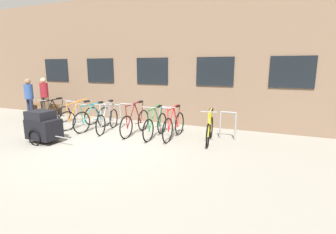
{
  "coord_description": "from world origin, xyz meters",
  "views": [
    {
      "loc": [
        4.28,
        -5.55,
        2.17
      ],
      "look_at": [
        1.31,
        1.6,
        0.6
      ],
      "focal_mm": 26.88,
      "sensor_mm": 36.0,
      "label": 1
    }
  ],
  "objects_px": {
    "bicycle_orange": "(80,117)",
    "bicycle_black": "(54,115)",
    "bicycle_red": "(174,126)",
    "backpack": "(36,118)",
    "bicycle_yellow": "(210,130)",
    "person_by_bench": "(45,95)",
    "bicycle_teal": "(94,118)",
    "bike_trailer": "(43,126)",
    "person_browsing": "(29,97)",
    "bicycle_maroon": "(135,122)",
    "bicycle_silver": "(108,120)",
    "wooden_bench": "(43,107)",
    "bicycle_green": "(155,125)"
  },
  "relations": [
    {
      "from": "bicycle_silver",
      "to": "bike_trailer",
      "type": "distance_m",
      "value": 2.01
    },
    {
      "from": "wooden_bench",
      "to": "person_browsing",
      "type": "xyz_separation_m",
      "value": [
        0.65,
        -1.17,
        0.62
      ]
    },
    {
      "from": "backpack",
      "to": "bike_trailer",
      "type": "bearing_deg",
      "value": -13.51
    },
    {
      "from": "bicycle_silver",
      "to": "backpack",
      "type": "relative_size",
      "value": 3.9
    },
    {
      "from": "person_browsing",
      "to": "bicycle_maroon",
      "type": "bearing_deg",
      "value": -1.81
    },
    {
      "from": "bicycle_teal",
      "to": "bicycle_black",
      "type": "bearing_deg",
      "value": 179.09
    },
    {
      "from": "bicycle_orange",
      "to": "person_browsing",
      "type": "xyz_separation_m",
      "value": [
        -2.61,
        0.12,
        0.6
      ]
    },
    {
      "from": "bicycle_black",
      "to": "bicycle_green",
      "type": "bearing_deg",
      "value": -1.07
    },
    {
      "from": "bicycle_maroon",
      "to": "bicycle_green",
      "type": "bearing_deg",
      "value": -6.12
    },
    {
      "from": "bicycle_yellow",
      "to": "backpack",
      "type": "height_order",
      "value": "bicycle_yellow"
    },
    {
      "from": "wooden_bench",
      "to": "person_browsing",
      "type": "relative_size",
      "value": 0.95
    },
    {
      "from": "bicycle_yellow",
      "to": "bicycle_maroon",
      "type": "distance_m",
      "value": 2.43
    },
    {
      "from": "bicycle_black",
      "to": "person_browsing",
      "type": "bearing_deg",
      "value": 173.58
    },
    {
      "from": "bicycle_yellow",
      "to": "bicycle_maroon",
      "type": "height_order",
      "value": "bicycle_maroon"
    },
    {
      "from": "bicycle_teal",
      "to": "bicycle_silver",
      "type": "xyz_separation_m",
      "value": [
        0.57,
        0.01,
        -0.01
      ]
    },
    {
      "from": "bicycle_teal",
      "to": "person_by_bench",
      "type": "height_order",
      "value": "person_by_bench"
    },
    {
      "from": "bicycle_black",
      "to": "bike_trailer",
      "type": "xyz_separation_m",
      "value": [
        1.51,
        -1.8,
        0.11
      ]
    },
    {
      "from": "bicycle_teal",
      "to": "person_by_bench",
      "type": "distance_m",
      "value": 3.39
    },
    {
      "from": "bicycle_maroon",
      "to": "person_browsing",
      "type": "height_order",
      "value": "person_browsing"
    },
    {
      "from": "bike_trailer",
      "to": "person_by_bench",
      "type": "relative_size",
      "value": 0.86
    },
    {
      "from": "wooden_bench",
      "to": "backpack",
      "type": "xyz_separation_m",
      "value": [
        1.3,
        -1.52,
        -0.14
      ]
    },
    {
      "from": "bicycle_yellow",
      "to": "bicycle_orange",
      "type": "relative_size",
      "value": 0.94
    },
    {
      "from": "bicycle_orange",
      "to": "bicycle_red",
      "type": "distance_m",
      "value": 3.63
    },
    {
      "from": "bicycle_black",
      "to": "person_browsing",
      "type": "distance_m",
      "value": 1.53
    },
    {
      "from": "bicycle_yellow",
      "to": "person_by_bench",
      "type": "height_order",
      "value": "person_by_bench"
    },
    {
      "from": "bicycle_silver",
      "to": "bicycle_maroon",
      "type": "bearing_deg",
      "value": 1.37
    },
    {
      "from": "bicycle_green",
      "to": "person_browsing",
      "type": "height_order",
      "value": "person_browsing"
    },
    {
      "from": "bicycle_red",
      "to": "backpack",
      "type": "distance_m",
      "value": 5.58
    },
    {
      "from": "bicycle_teal",
      "to": "backpack",
      "type": "bearing_deg",
      "value": -176.37
    },
    {
      "from": "person_by_bench",
      "to": "wooden_bench",
      "type": "bearing_deg",
      "value": 145.36
    },
    {
      "from": "bicycle_maroon",
      "to": "person_browsing",
      "type": "xyz_separation_m",
      "value": [
        -4.9,
        0.15,
        0.58
      ]
    },
    {
      "from": "bicycle_maroon",
      "to": "wooden_bench",
      "type": "height_order",
      "value": "bicycle_maroon"
    },
    {
      "from": "bicycle_yellow",
      "to": "bicycle_red",
      "type": "xyz_separation_m",
      "value": [
        -1.1,
        -0.03,
        0.03
      ]
    },
    {
      "from": "bicycle_silver",
      "to": "person_browsing",
      "type": "bearing_deg",
      "value": 177.32
    },
    {
      "from": "bicycle_orange",
      "to": "backpack",
      "type": "bearing_deg",
      "value": -173.14
    },
    {
      "from": "bicycle_orange",
      "to": "bicycle_black",
      "type": "relative_size",
      "value": 1.04
    },
    {
      "from": "bicycle_red",
      "to": "bicycle_silver",
      "type": "bearing_deg",
      "value": -178.76
    },
    {
      "from": "bicycle_maroon",
      "to": "bicycle_teal",
      "type": "bearing_deg",
      "value": -178.88
    },
    {
      "from": "bicycle_red",
      "to": "bicycle_green",
      "type": "xyz_separation_m",
      "value": [
        -0.57,
        -0.11,
        -0.02
      ]
    },
    {
      "from": "bicycle_red",
      "to": "bicycle_maroon",
      "type": "height_order",
      "value": "bicycle_maroon"
    },
    {
      "from": "person_browsing",
      "to": "bicycle_black",
      "type": "bearing_deg",
      "value": -6.42
    },
    {
      "from": "backpack",
      "to": "bicycle_green",
      "type": "bearing_deg",
      "value": 23.33
    },
    {
      "from": "wooden_bench",
      "to": "bicycle_black",
      "type": "bearing_deg",
      "value": -33.11
    },
    {
      "from": "bicycle_red",
      "to": "person_by_bench",
      "type": "height_order",
      "value": "person_by_bench"
    },
    {
      "from": "bicycle_red",
      "to": "bicycle_black",
      "type": "height_order",
      "value": "bicycle_red"
    },
    {
      "from": "bike_trailer",
      "to": "person_browsing",
      "type": "distance_m",
      "value": 3.54
    },
    {
      "from": "bicycle_teal",
      "to": "backpack",
      "type": "relative_size",
      "value": 4.11
    },
    {
      "from": "bicycle_black",
      "to": "person_by_bench",
      "type": "relative_size",
      "value": 0.98
    },
    {
      "from": "bicycle_teal",
      "to": "person_browsing",
      "type": "height_order",
      "value": "person_browsing"
    },
    {
      "from": "bicycle_yellow",
      "to": "wooden_bench",
      "type": "relative_size",
      "value": 1.02
    }
  ]
}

